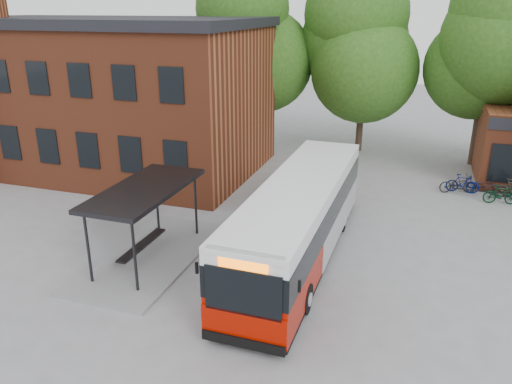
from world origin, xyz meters
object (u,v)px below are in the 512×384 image
(bicycle_1, at_px, (463,183))
(bicycle_3, at_px, (501,194))
(bicycle_2, at_px, (482,186))
(bus_shelter, at_px, (147,223))
(bicycle_0, at_px, (457,184))
(city_bus, at_px, (299,221))

(bicycle_1, distance_m, bicycle_3, 2.03)
(bicycle_2, distance_m, bicycle_3, 1.42)
(bicycle_3, bearing_deg, bus_shelter, 120.27)
(bicycle_0, relative_size, bicycle_3, 1.12)
(bicycle_1, xyz_separation_m, bicycle_3, (1.68, -1.13, 0.00))
(bicycle_0, distance_m, bicycle_3, 2.19)
(bicycle_2, bearing_deg, bus_shelter, 129.02)
(bicycle_0, relative_size, bicycle_1, 1.13)
(bus_shelter, bearing_deg, city_bus, 18.59)
(bus_shelter, xyz_separation_m, city_bus, (5.41, 1.82, 0.09))
(bicycle_2, relative_size, bicycle_3, 1.04)
(bicycle_1, xyz_separation_m, bicycle_2, (0.96, 0.10, -0.04))
(city_bus, xyz_separation_m, bicycle_1, (6.29, 9.67, -1.05))
(bicycle_0, bearing_deg, bicycle_1, -83.92)
(bicycle_1, height_order, bicycle_2, bicycle_1)
(city_bus, bearing_deg, bicycle_2, 54.09)
(bicycle_2, bearing_deg, bicycle_3, -152.97)
(bicycle_0, distance_m, bicycle_1, 0.28)
(city_bus, distance_m, bicycle_1, 11.58)
(bus_shelter, relative_size, city_bus, 0.58)
(bus_shelter, distance_m, bicycle_2, 17.19)
(bicycle_0, height_order, bicycle_2, bicycle_0)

